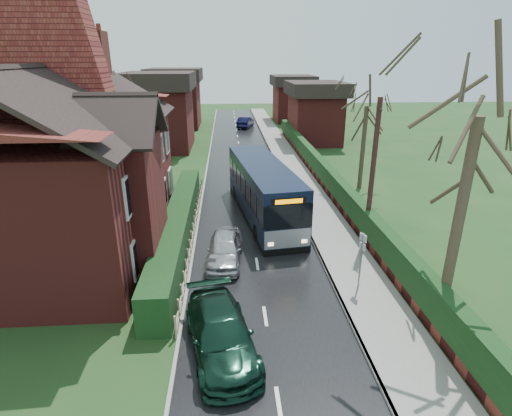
{
  "coord_description": "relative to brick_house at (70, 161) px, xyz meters",
  "views": [
    {
      "loc": [
        -1.23,
        -14.35,
        9.02
      ],
      "look_at": [
        0.14,
        4.63,
        1.8
      ],
      "focal_mm": 28.0,
      "sensor_mm": 36.0,
      "label": 1
    }
  ],
  "objects": [
    {
      "name": "road",
      "position": [
        8.73,
        5.22,
        -4.37
      ],
      "size": [
        6.0,
        100.0,
        0.02
      ],
      "primitive_type": "cube",
      "color": "black",
      "rests_on": "ground"
    },
    {
      "name": "kerb_left",
      "position": [
        5.68,
        5.22,
        -4.33
      ],
      "size": [
        0.12,
        100.0,
        0.1
      ],
      "primitive_type": "cube",
      "color": "gray",
      "rests_on": "ground"
    },
    {
      "name": "ground",
      "position": [
        8.73,
        -4.78,
        -4.38
      ],
      "size": [
        140.0,
        140.0,
        0.0
      ],
      "primitive_type": "plane",
      "color": "#2A451D",
      "rests_on": "ground"
    },
    {
      "name": "right_wall_hedge",
      "position": [
        14.53,
        5.22,
        -3.36
      ],
      "size": [
        0.6,
        50.0,
        1.8
      ],
      "color": "maroon",
      "rests_on": "ground"
    },
    {
      "name": "kerb_right",
      "position": [
        11.78,
        5.22,
        -4.31
      ],
      "size": [
        0.12,
        100.0,
        0.14
      ],
      "primitive_type": "cube",
      "color": "gray",
      "rests_on": "ground"
    },
    {
      "name": "brick_house",
      "position": [
        0.0,
        0.0,
        0.0
      ],
      "size": [
        9.3,
        14.6,
        10.3
      ],
      "color": "maroon",
      "rests_on": "ground"
    },
    {
      "name": "car_distant",
      "position": [
        10.02,
        35.49,
        -3.65
      ],
      "size": [
        2.65,
        4.64,
        1.45
      ],
      "primitive_type": "imported",
      "rotation": [
        0.0,
        0.0,
        2.87
      ],
      "color": "black",
      "rests_on": "ground"
    },
    {
      "name": "pavement",
      "position": [
        12.98,
        5.22,
        -4.31
      ],
      "size": [
        2.5,
        100.0,
        0.14
      ],
      "primitive_type": "cube",
      "color": "slate",
      "rests_on": "ground"
    },
    {
      "name": "front_hedge",
      "position": [
        4.83,
        0.22,
        -3.58
      ],
      "size": [
        1.2,
        16.0,
        1.6
      ],
      "primitive_type": "cube",
      "color": "black",
      "rests_on": "ground"
    },
    {
      "name": "bus_stop_sign",
      "position": [
        12.7,
        -5.31,
        -2.67
      ],
      "size": [
        0.17,
        0.39,
        2.59
      ],
      "rotation": [
        0.0,
        0.0,
        0.32
      ],
      "color": "slate",
      "rests_on": "ground"
    },
    {
      "name": "tree_right_far",
      "position": [
        17.1,
        8.23,
        1.89
      ],
      "size": [
        4.34,
        4.34,
        8.38
      ],
      "color": "#392D22",
      "rests_on": "ground"
    },
    {
      "name": "bus",
      "position": [
        9.54,
        3.22,
        -2.78
      ],
      "size": [
        3.85,
        10.8,
        3.21
      ],
      "rotation": [
        0.0,
        0.0,
        0.14
      ],
      "color": "black",
      "rests_on": "ground"
    },
    {
      "name": "picket_fence",
      "position": [
        5.58,
        0.22,
        -3.93
      ],
      "size": [
        0.1,
        16.0,
        0.9
      ],
      "primitive_type": null,
      "color": "gray",
      "rests_on": "ground"
    },
    {
      "name": "car_silver",
      "position": [
        7.23,
        -2.39,
        -3.7
      ],
      "size": [
        1.91,
        4.06,
        1.34
      ],
      "primitive_type": "imported",
      "rotation": [
        0.0,
        0.0,
        -0.08
      ],
      "color": "silver",
      "rests_on": "ground"
    },
    {
      "name": "telegraph_pole",
      "position": [
        14.53,
        -0.78,
        -0.68
      ],
      "size": [
        0.25,
        0.94,
        7.31
      ],
      "rotation": [
        0.0,
        0.0,
        -0.16
      ],
      "color": "black",
      "rests_on": "ground"
    },
    {
      "name": "tree_right_near",
      "position": [
        14.92,
        -7.7,
        3.52
      ],
      "size": [
        4.89,
        4.89,
        10.56
      ],
      "color": "#3D3124",
      "rests_on": "ground"
    },
    {
      "name": "car_green",
      "position": [
        7.13,
        -8.52,
        -3.69
      ],
      "size": [
        2.84,
        5.04,
        1.38
      ],
      "primitive_type": "imported",
      "rotation": [
        0.0,
        0.0,
        0.2
      ],
      "color": "black",
      "rests_on": "ground"
    },
    {
      "name": "tree_house_side",
      "position": [
        -0.5,
        8.14,
        3.52
      ],
      "size": [
        4.65,
        4.65,
        10.56
      ],
      "color": "#33261E",
      "rests_on": "ground"
    }
  ]
}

